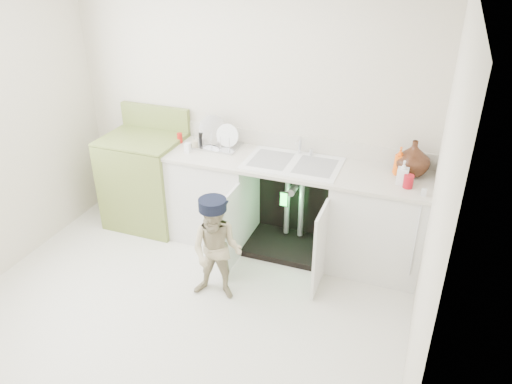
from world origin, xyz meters
TOP-DOWN VIEW (x-y plane):
  - ground at (0.00, 0.00)m, footprint 3.50×3.50m
  - room_shell at (0.00, 0.00)m, footprint 6.00×5.50m
  - counter_run at (0.58, 1.21)m, footprint 2.44×1.02m
  - avocado_stove at (-0.99, 1.18)m, footprint 0.76×0.65m
  - repair_worker at (0.19, 0.31)m, footprint 0.66×0.75m

SIDE VIEW (x-z plane):
  - ground at x=0.00m, z-range 0.00..0.00m
  - repair_worker at x=0.19m, z-range 0.01..0.92m
  - counter_run at x=0.58m, z-range -0.13..1.07m
  - avocado_stove at x=-0.99m, z-range -0.10..1.08m
  - room_shell at x=0.00m, z-range 0.62..1.88m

